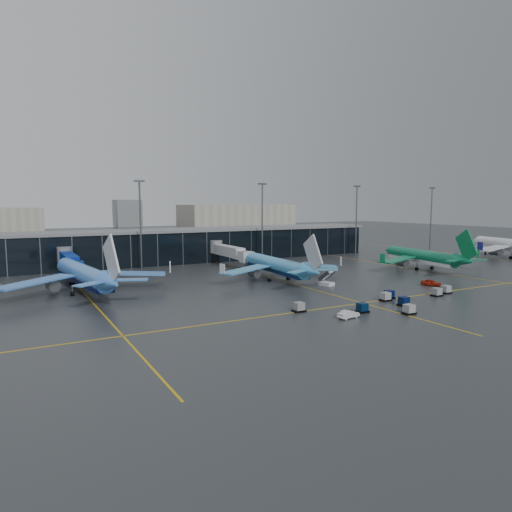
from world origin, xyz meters
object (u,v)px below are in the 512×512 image
baggage_carts (394,300)px  mobile_airstair (326,282)px  service_van_white (348,314)px  airliner_arkefly (83,263)px  airliner_aer_lingus (421,249)px  airliner_klm_near (276,256)px  service_van_red (431,283)px

baggage_carts → mobile_airstair: (0.86, 21.69, 0.01)m
service_van_white → airliner_arkefly: bearing=30.6°
airliner_aer_lingus → baggage_carts: airliner_aer_lingus is taller
airliner_arkefly → airliner_aer_lingus: size_ratio=1.08×
airliner_arkefly → service_van_white: (35.00, -43.95, -5.71)m
airliner_klm_near → mobile_airstair: 14.89m
service_van_white → baggage_carts: bearing=-81.3°
airliner_arkefly → service_van_red: bearing=-29.4°
airliner_arkefly → airliner_aer_lingus: airliner_arkefly is taller
airliner_arkefly → airliner_klm_near: (44.44, -5.29, -0.53)m
service_van_red → airliner_aer_lingus: bearing=19.4°
mobile_airstair → airliner_aer_lingus: bearing=-2.5°
service_van_red → service_van_white: bearing=174.4°
service_van_white → mobile_airstair: bearing=-38.8°
mobile_airstair → service_van_red: mobile_airstair is taller
mobile_airstair → service_van_white: 30.38m
airliner_klm_near → mobile_airstair: airliner_klm_near is taller
mobile_airstair → service_van_white: size_ratio=0.88×
baggage_carts → service_van_red: bearing=24.0°
airliner_aer_lingus → mobile_airstair: bearing=-157.7°
airliner_klm_near → service_van_red: 36.83m
airliner_arkefly → airliner_klm_near: 44.76m
airliner_arkefly → airliner_aer_lingus: bearing=-12.7°
airliner_klm_near → service_van_red: airliner_klm_near is taller
airliner_aer_lingus → service_van_red: size_ratio=8.76×
baggage_carts → mobile_airstair: 21.70m
airliner_arkefly → service_van_red: 77.56m
baggage_carts → airliner_arkefly: bearing=141.5°
airliner_arkefly → baggage_carts: bearing=-45.2°
airliner_arkefly → service_van_red: airliner_arkefly is taller
airliner_arkefly → service_van_white: size_ratio=10.09×
airliner_klm_near → service_van_red: size_ratio=8.70×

